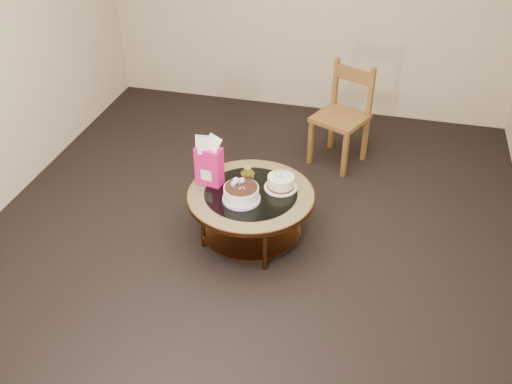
% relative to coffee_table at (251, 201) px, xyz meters
% --- Properties ---
extents(ground, '(5.00, 5.00, 0.00)m').
position_rel_coffee_table_xyz_m(ground, '(-0.00, 0.00, -0.38)').
color(ground, black).
rests_on(ground, ground).
extents(room_walls, '(4.52, 5.02, 2.61)m').
position_rel_coffee_table_xyz_m(room_walls, '(-0.00, 0.00, 1.16)').
color(room_walls, beige).
rests_on(room_walls, ground).
extents(coffee_table, '(1.02, 1.02, 0.46)m').
position_rel_coffee_table_xyz_m(coffee_table, '(0.00, 0.00, 0.00)').
color(coffee_table, brown).
rests_on(coffee_table, ground).
extents(decorated_cake, '(0.30, 0.30, 0.17)m').
position_rel_coffee_table_xyz_m(decorated_cake, '(-0.05, -0.11, 0.14)').
color(decorated_cake, '#C49EE0').
rests_on(decorated_cake, coffee_table).
extents(cream_cake, '(0.27, 0.27, 0.17)m').
position_rel_coffee_table_xyz_m(cream_cake, '(0.22, 0.12, 0.13)').
color(cream_cake, silver).
rests_on(cream_cake, coffee_table).
extents(gift_bag, '(0.23, 0.18, 0.42)m').
position_rel_coffee_table_xyz_m(gift_bag, '(-0.35, 0.05, 0.29)').
color(gift_bag, '#E11571').
rests_on(gift_bag, coffee_table).
extents(pillar_candle, '(0.12, 0.12, 0.09)m').
position_rel_coffee_table_xyz_m(pillar_candle, '(-0.09, 0.24, 0.11)').
color(pillar_candle, '#EBC061').
rests_on(pillar_candle, coffee_table).
extents(dining_chair, '(0.60, 0.60, 0.98)m').
position_rel_coffee_table_xyz_m(dining_chair, '(0.55, 1.41, 0.12)').
color(dining_chair, brown).
rests_on(dining_chair, ground).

